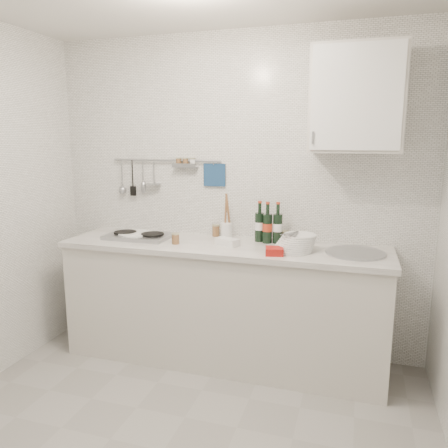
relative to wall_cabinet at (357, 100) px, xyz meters
name	(u,v)px	position (x,y,z in m)	size (l,w,h in m)	color
back_wall	(234,195)	(-0.90, 0.18, -0.70)	(3.00, 0.02, 2.50)	silver
counter	(224,306)	(-0.89, -0.12, -1.52)	(2.44, 0.64, 0.96)	beige
wall_rail	(164,172)	(-1.50, 0.15, -0.52)	(0.98, 0.09, 0.34)	#93969B
wall_cabinet	(357,100)	(0.00, 0.00, 0.00)	(0.60, 0.38, 0.70)	beige
plate_stack_hob	(134,235)	(-1.64, -0.12, -1.01)	(0.29, 0.28, 0.04)	#526FBA
plate_stack_sink	(296,243)	(-0.35, -0.16, -0.97)	(0.30, 0.29, 0.13)	white
wine_bottles	(268,222)	(-0.59, 0.03, -0.87)	(0.22, 0.11, 0.31)	black
butter_dish	(227,242)	(-0.86, -0.15, -1.00)	(0.18, 0.09, 0.05)	white
strawberry_punnet	(274,251)	(-0.47, -0.31, -1.01)	(0.12, 0.12, 0.05)	red
utensil_crock	(227,229)	(-0.92, 0.04, -0.94)	(0.09, 0.09, 0.36)	white
jar_a	(216,230)	(-1.04, 0.12, -0.98)	(0.06, 0.06, 0.10)	brown
jar_b	(285,236)	(-0.47, 0.08, -0.99)	(0.06, 0.06, 0.09)	brown
jar_c	(299,242)	(-0.34, -0.04, -1.00)	(0.06, 0.06, 0.07)	brown
jar_d	(176,238)	(-1.24, -0.22, -0.99)	(0.06, 0.06, 0.08)	brown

